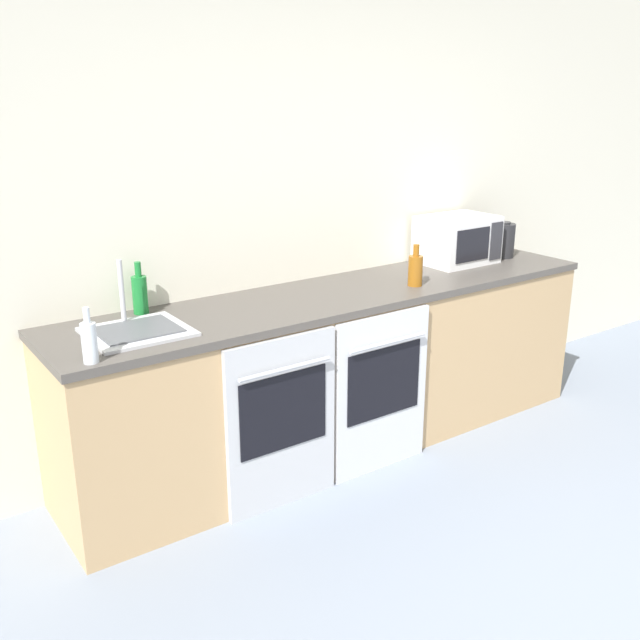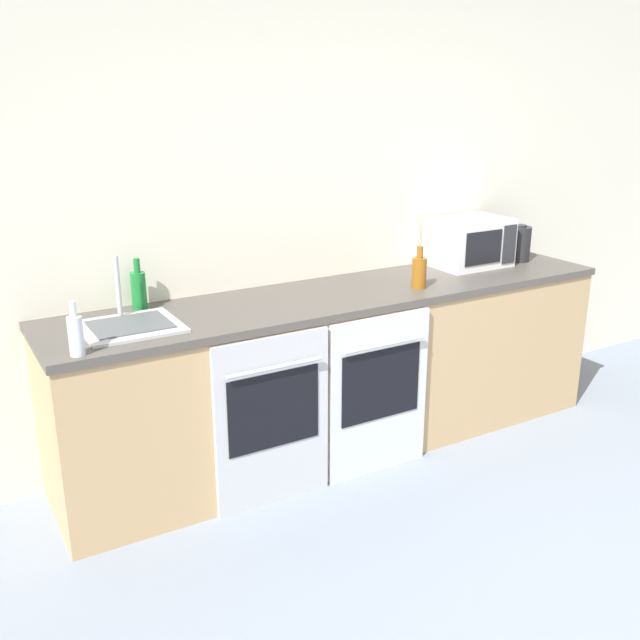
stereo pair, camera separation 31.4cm
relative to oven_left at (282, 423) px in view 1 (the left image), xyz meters
The scene contains 10 objects.
wall_back 1.26m from the oven_left, 48.55° to the left, with size 10.00×0.06×2.60m.
counter_back 0.70m from the oven_left, 29.04° to the left, with size 3.22×0.67×0.93m.
oven_left is the anchor object (origin of this frame).
oven_right 0.62m from the oven_left, ahead, with size 0.60×0.06×0.88m.
microwave 1.78m from the oven_left, 16.05° to the left, with size 0.46×0.35×0.29m.
bottle_green 0.93m from the oven_left, 126.68° to the left, with size 0.07×0.07×0.26m.
bottle_amber 1.18m from the oven_left, 10.98° to the left, with size 0.08×0.08×0.23m.
bottle_clear 1.03m from the oven_left, behind, with size 0.06×0.06×0.23m.
kettle 2.09m from the oven_left, 11.51° to the left, with size 0.15×0.15×0.23m.
sink 0.82m from the oven_left, 150.88° to the left, with size 0.44×0.40×0.31m.
Camera 1 is at (-2.26, -0.86, 1.97)m, focal length 40.00 mm.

